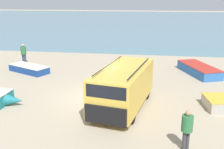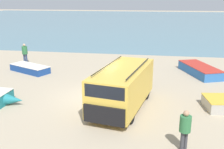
# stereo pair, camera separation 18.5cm
# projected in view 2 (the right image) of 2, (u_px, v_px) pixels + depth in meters

# --- Properties ---
(ground_plane) EXTENTS (200.00, 200.00, 0.00)m
(ground_plane) POSITION_uv_depth(u_px,v_px,m) (94.00, 98.00, 15.06)
(ground_plane) COLOR tan
(sea_water) EXTENTS (120.00, 80.00, 0.01)m
(sea_water) POSITION_uv_depth(u_px,v_px,m) (142.00, 20.00, 64.24)
(sea_water) COLOR slate
(sea_water) RESTS_ON ground_plane
(parked_van) EXTENTS (3.01, 5.57, 2.25)m
(parked_van) POSITION_uv_depth(u_px,v_px,m) (123.00, 86.00, 13.45)
(parked_van) COLOR gold
(parked_van) RESTS_ON ground_plane
(fishing_rowboat_1) EXTENTS (2.90, 4.89, 0.66)m
(fishing_rowboat_1) POSITION_uv_depth(u_px,v_px,m) (199.00, 69.00, 19.70)
(fishing_rowboat_1) COLOR #2D66AD
(fishing_rowboat_1) RESTS_ON ground_plane
(fishing_rowboat_2) EXTENTS (4.03, 2.56, 0.54)m
(fishing_rowboat_2) POSITION_uv_depth(u_px,v_px,m) (29.00, 68.00, 20.26)
(fishing_rowboat_2) COLOR navy
(fishing_rowboat_2) RESTS_ON ground_plane
(fisherman_0) EXTENTS (0.43, 0.43, 1.62)m
(fisherman_0) POSITION_uv_depth(u_px,v_px,m) (185.00, 127.00, 9.67)
(fisherman_0) COLOR #38383D
(fisherman_0) RESTS_ON ground_plane
(fisherman_1) EXTENTS (0.46, 0.46, 1.74)m
(fisherman_1) POSITION_uv_depth(u_px,v_px,m) (25.00, 52.00, 22.51)
(fisherman_1) COLOR navy
(fisherman_1) RESTS_ON ground_plane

